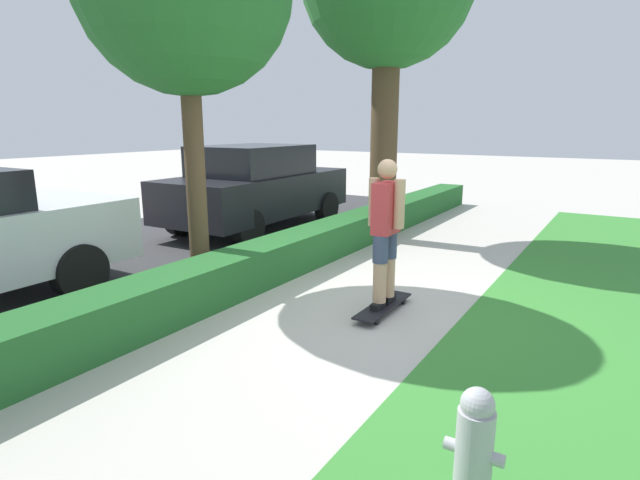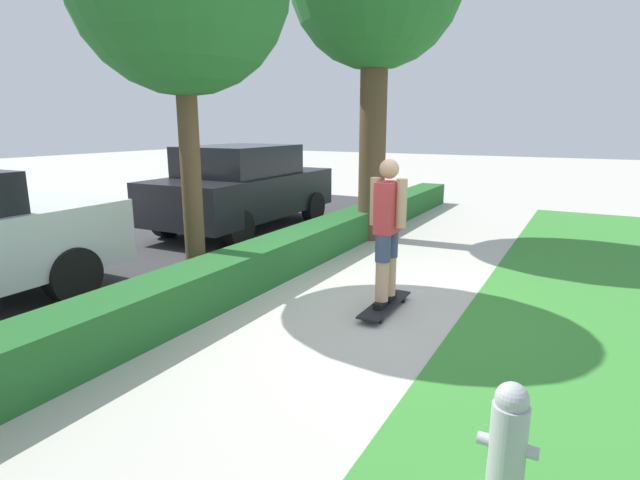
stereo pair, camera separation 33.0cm
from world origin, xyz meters
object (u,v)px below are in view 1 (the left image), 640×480
Objects in this scene: skater_person at (386,230)px; fire_hydrant at (474,451)px; skateboard at (383,306)px; parked_car_middle at (256,186)px.

fire_hydrant is at bearing -145.90° from skater_person.
skateboard is at bearing 90.67° from skater_person.
parked_car_middle is at bearing 47.35° from fire_hydrant.
skateboard is 1.45× the size of fire_hydrant.
parked_car_middle is (2.84, 4.06, 0.76)m from skateboard.
fire_hydrant is at bearing -145.90° from skateboard.
parked_car_middle reaches higher than skateboard.
skateboard is 5.01m from parked_car_middle.
parked_car_middle is 5.81× the size of fire_hydrant.
skater_person is 2.21× the size of fire_hydrant.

